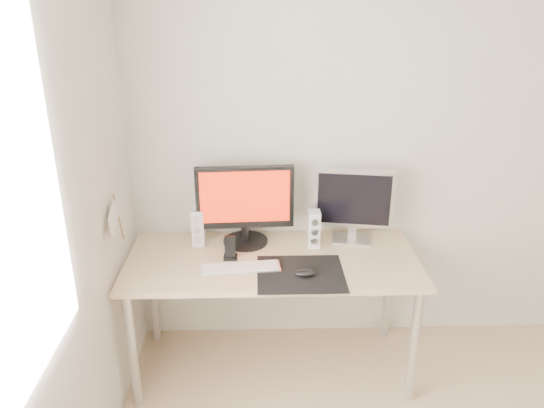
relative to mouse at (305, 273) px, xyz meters
name	(u,v)px	position (x,y,z in m)	size (l,w,h in m)	color
wall_back	(431,147)	(0.77, 0.58, 0.50)	(3.50, 3.50, 0.00)	silver
mousepad	(301,274)	(-0.02, 0.03, -0.02)	(0.45, 0.40, 0.00)	black
mouse	(305,273)	(0.00, 0.00, 0.00)	(0.10, 0.06, 0.04)	black
desk	(272,271)	(-0.16, 0.21, -0.10)	(1.60, 0.70, 0.73)	#D1B587
main_monitor	(245,202)	(-0.31, 0.40, 0.23)	(0.55, 0.27, 0.47)	black
second_monitor	(354,202)	(0.31, 0.42, 0.22)	(0.45, 0.19, 0.43)	silver
speaker_left	(198,227)	(-0.58, 0.39, 0.09)	(0.07, 0.08, 0.22)	white
speaker_right	(314,229)	(0.08, 0.35, 0.09)	(0.07, 0.08, 0.22)	white
keyboard	(241,268)	(-0.33, 0.09, -0.01)	(0.43, 0.16, 0.02)	silver
phone_dock	(230,252)	(-0.39, 0.21, 0.02)	(0.07, 0.06, 0.13)	black
pennant	(115,217)	(-0.95, 0.06, 0.30)	(0.01, 0.23, 0.29)	#A57F54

